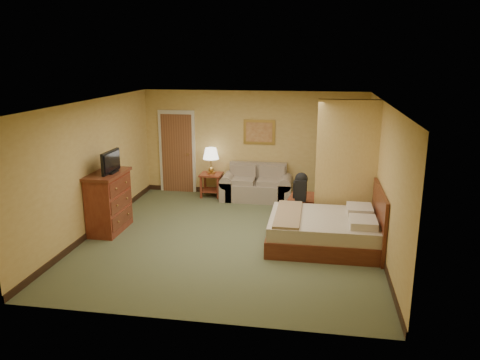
% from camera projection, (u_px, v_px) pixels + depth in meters
% --- Properties ---
extents(floor, '(6.00, 6.00, 0.00)m').
position_uv_depth(floor, '(232.00, 237.00, 9.05)').
color(floor, '#515939').
rests_on(floor, ground).
extents(ceiling, '(6.00, 6.00, 0.00)m').
position_uv_depth(ceiling, '(231.00, 102.00, 8.39)').
color(ceiling, white).
rests_on(ceiling, back_wall).
extents(back_wall, '(5.50, 0.02, 2.60)m').
position_uv_depth(back_wall, '(253.00, 144.00, 11.58)').
color(back_wall, tan).
rests_on(back_wall, floor).
extents(left_wall, '(0.02, 6.00, 2.60)m').
position_uv_depth(left_wall, '(93.00, 167.00, 9.15)').
color(left_wall, tan).
rests_on(left_wall, floor).
extents(right_wall, '(0.02, 6.00, 2.60)m').
position_uv_depth(right_wall, '(384.00, 178.00, 8.29)').
color(right_wall, tan).
rests_on(right_wall, floor).
extents(partition, '(1.20, 0.15, 2.60)m').
position_uv_depth(partition, '(346.00, 166.00, 9.27)').
color(partition, tan).
rests_on(partition, floor).
extents(door, '(0.94, 0.16, 2.10)m').
position_uv_depth(door, '(177.00, 152.00, 11.93)').
color(door, beige).
rests_on(door, floor).
extents(baseboard, '(5.50, 0.02, 0.12)m').
position_uv_depth(baseboard, '(253.00, 192.00, 11.89)').
color(baseboard, black).
rests_on(baseboard, floor).
extents(loveseat, '(1.71, 0.80, 0.87)m').
position_uv_depth(loveseat, '(257.00, 188.00, 11.41)').
color(loveseat, gray).
rests_on(loveseat, floor).
extents(side_table, '(0.53, 0.53, 0.58)m').
position_uv_depth(side_table, '(211.00, 181.00, 11.64)').
color(side_table, maroon).
rests_on(side_table, floor).
extents(table_lamp, '(0.39, 0.39, 0.65)m').
position_uv_depth(table_lamp, '(211.00, 154.00, 11.46)').
color(table_lamp, '#B78E43').
rests_on(table_lamp, side_table).
extents(coffee_table, '(0.86, 0.86, 0.50)m').
position_uv_depth(coffee_table, '(308.00, 203.00, 10.04)').
color(coffee_table, maroon).
rests_on(coffee_table, floor).
extents(wall_picture, '(0.78, 0.04, 0.60)m').
position_uv_depth(wall_picture, '(259.00, 132.00, 11.46)').
color(wall_picture, '#B78E3F').
rests_on(wall_picture, back_wall).
extents(dresser, '(0.59, 1.13, 1.20)m').
position_uv_depth(dresser, '(109.00, 202.00, 9.27)').
color(dresser, maroon).
rests_on(dresser, floor).
extents(tv, '(0.19, 0.71, 0.44)m').
position_uv_depth(tv, '(111.00, 162.00, 9.05)').
color(tv, black).
rests_on(tv, dresser).
extents(bed, '(2.04, 1.73, 1.12)m').
position_uv_depth(bed, '(328.00, 230.00, 8.59)').
color(bed, '#532113').
rests_on(bed, floor).
extents(backpack, '(0.26, 0.34, 0.57)m').
position_uv_depth(backpack, '(301.00, 186.00, 9.51)').
color(backpack, black).
rests_on(backpack, bed).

